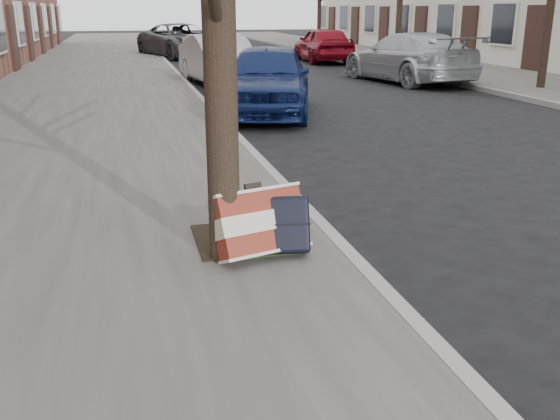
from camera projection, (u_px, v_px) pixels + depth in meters
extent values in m
plane|color=black|center=(538.00, 285.00, 4.69)|extent=(120.00, 120.00, 0.00)
cube|color=#66645D|center=(94.00, 80.00, 17.67)|extent=(5.00, 70.00, 0.12)
cube|color=slate|center=(460.00, 71.00, 20.32)|extent=(4.00, 70.00, 0.12)
cube|color=black|center=(246.00, 238.00, 5.30)|extent=(0.85, 0.85, 0.02)
cube|color=maroon|center=(260.00, 223.00, 4.86)|extent=(0.79, 0.57, 0.55)
cube|color=black|center=(269.00, 225.00, 4.90)|extent=(0.68, 0.46, 0.49)
imported|color=#101D4D|center=(267.00, 79.00, 12.11)|extent=(2.70, 4.31, 1.37)
imported|color=#A3A6AB|center=(220.00, 60.00, 16.85)|extent=(1.92, 4.17, 1.32)
imported|color=#3F3E44|center=(181.00, 41.00, 26.32)|extent=(3.79, 5.52, 1.40)
imported|color=#ABAFB3|center=(408.00, 57.00, 17.44)|extent=(2.61, 4.97, 1.38)
imported|color=maroon|center=(323.00, 44.00, 24.09)|extent=(1.68, 3.99, 1.35)
cylinder|color=black|center=(319.00, 2.00, 31.92)|extent=(0.21, 0.21, 4.41)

